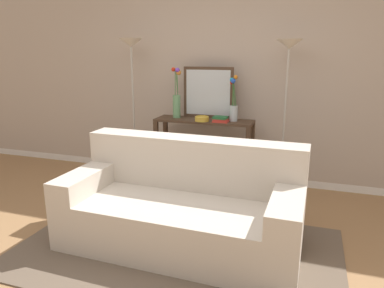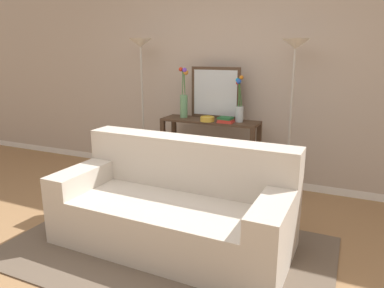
{
  "view_description": "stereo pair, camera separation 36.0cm",
  "coord_description": "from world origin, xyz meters",
  "px_view_note": "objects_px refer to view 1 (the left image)",
  "views": [
    {
      "loc": [
        1.07,
        -2.15,
        1.62
      ],
      "look_at": [
        -0.03,
        1.16,
        0.72
      ],
      "focal_mm": 33.52,
      "sensor_mm": 36.0,
      "label": 1
    },
    {
      "loc": [
        1.41,
        -2.02,
        1.62
      ],
      "look_at": [
        -0.03,
        1.16,
        0.72
      ],
      "focal_mm": 33.52,
      "sensor_mm": 36.0,
      "label": 2
    }
  ],
  "objects_px": {
    "wall_mirror": "(208,93)",
    "book_row_under_console": "(183,178)",
    "console_table": "(204,141)",
    "floor_lamp_right": "(287,75)",
    "vase_tall_flowers": "(177,100)",
    "vase_short_flowers": "(233,104)",
    "fruit_bowl": "(202,119)",
    "floor_lamp_left": "(132,70)",
    "couch": "(183,209)",
    "book_stack": "(221,119)"
  },
  "relations": [
    {
      "from": "wall_mirror",
      "to": "book_row_under_console",
      "type": "relative_size",
      "value": 1.48
    },
    {
      "from": "console_table",
      "to": "floor_lamp_right",
      "type": "bearing_deg",
      "value": -0.76
    },
    {
      "from": "wall_mirror",
      "to": "console_table",
      "type": "bearing_deg",
      "value": -92.93
    },
    {
      "from": "vase_tall_flowers",
      "to": "vase_short_flowers",
      "type": "xyz_separation_m",
      "value": [
        0.7,
        -0.0,
        -0.02
      ]
    },
    {
      "from": "floor_lamp_right",
      "to": "fruit_bowl",
      "type": "xyz_separation_m",
      "value": [
        -0.92,
        -0.09,
        -0.51
      ]
    },
    {
      "from": "console_table",
      "to": "vase_short_flowers",
      "type": "xyz_separation_m",
      "value": [
        0.35,
        0.01,
        0.47
      ]
    },
    {
      "from": "floor_lamp_left",
      "to": "floor_lamp_right",
      "type": "bearing_deg",
      "value": 0.0
    },
    {
      "from": "couch",
      "to": "book_stack",
      "type": "relative_size",
      "value": 11.1
    },
    {
      "from": "wall_mirror",
      "to": "vase_short_flowers",
      "type": "relative_size",
      "value": 1.16
    },
    {
      "from": "fruit_bowl",
      "to": "book_stack",
      "type": "distance_m",
      "value": 0.22
    },
    {
      "from": "vase_tall_flowers",
      "to": "console_table",
      "type": "bearing_deg",
      "value": -2.17
    },
    {
      "from": "couch",
      "to": "fruit_bowl",
      "type": "distance_m",
      "value": 1.4
    },
    {
      "from": "floor_lamp_left",
      "to": "console_table",
      "type": "bearing_deg",
      "value": 0.77
    },
    {
      "from": "book_stack",
      "to": "fruit_bowl",
      "type": "bearing_deg",
      "value": -174.3
    },
    {
      "from": "couch",
      "to": "book_stack",
      "type": "xyz_separation_m",
      "value": [
        -0.0,
        1.29,
        0.55
      ]
    },
    {
      "from": "floor_lamp_left",
      "to": "fruit_bowl",
      "type": "relative_size",
      "value": 10.71
    },
    {
      "from": "book_row_under_console",
      "to": "vase_tall_flowers",
      "type": "bearing_deg",
      "value": 170.03
    },
    {
      "from": "couch",
      "to": "vase_tall_flowers",
      "type": "bearing_deg",
      "value": 112.57
    },
    {
      "from": "vase_short_flowers",
      "to": "fruit_bowl",
      "type": "bearing_deg",
      "value": -161.18
    },
    {
      "from": "floor_lamp_left",
      "to": "book_stack",
      "type": "bearing_deg",
      "value": -3.47
    },
    {
      "from": "wall_mirror",
      "to": "floor_lamp_right",
      "type": "bearing_deg",
      "value": -9.47
    },
    {
      "from": "book_row_under_console",
      "to": "fruit_bowl",
      "type": "bearing_deg",
      "value": -20.24
    },
    {
      "from": "floor_lamp_left",
      "to": "fruit_bowl",
      "type": "xyz_separation_m",
      "value": [
        0.93,
        -0.09,
        -0.53
      ]
    },
    {
      "from": "floor_lamp_left",
      "to": "wall_mirror",
      "type": "xyz_separation_m",
      "value": [
        0.93,
        0.15,
        -0.25
      ]
    },
    {
      "from": "floor_lamp_right",
      "to": "book_row_under_console",
      "type": "relative_size",
      "value": 4.2
    },
    {
      "from": "floor_lamp_right",
      "to": "wall_mirror",
      "type": "xyz_separation_m",
      "value": [
        -0.92,
        0.15,
        -0.23
      ]
    },
    {
      "from": "console_table",
      "to": "vase_short_flowers",
      "type": "bearing_deg",
      "value": 2.05
    },
    {
      "from": "floor_lamp_left",
      "to": "vase_short_flowers",
      "type": "height_order",
      "value": "floor_lamp_left"
    },
    {
      "from": "vase_tall_flowers",
      "to": "vase_short_flowers",
      "type": "height_order",
      "value": "vase_tall_flowers"
    },
    {
      "from": "vase_tall_flowers",
      "to": "fruit_bowl",
      "type": "height_order",
      "value": "vase_tall_flowers"
    },
    {
      "from": "console_table",
      "to": "book_row_under_console",
      "type": "height_order",
      "value": "console_table"
    },
    {
      "from": "floor_lamp_right",
      "to": "fruit_bowl",
      "type": "bearing_deg",
      "value": -174.35
    },
    {
      "from": "vase_short_flowers",
      "to": "fruit_bowl",
      "type": "xyz_separation_m",
      "value": [
        -0.34,
        -0.12,
        -0.17
      ]
    },
    {
      "from": "vase_short_flowers",
      "to": "book_row_under_console",
      "type": "xyz_separation_m",
      "value": [
        -0.62,
        -0.01,
        -0.97
      ]
    },
    {
      "from": "wall_mirror",
      "to": "book_row_under_console",
      "type": "bearing_deg",
      "value": -153.29
    },
    {
      "from": "console_table",
      "to": "vase_tall_flowers",
      "type": "xyz_separation_m",
      "value": [
        -0.35,
        0.01,
        0.48
      ]
    },
    {
      "from": "fruit_bowl",
      "to": "book_row_under_console",
      "type": "distance_m",
      "value": 0.86
    },
    {
      "from": "couch",
      "to": "console_table",
      "type": "xyz_separation_m",
      "value": [
        -0.23,
        1.37,
        0.25
      ]
    },
    {
      "from": "couch",
      "to": "vase_tall_flowers",
      "type": "relative_size",
      "value": 3.31
    },
    {
      "from": "console_table",
      "to": "floor_lamp_right",
      "type": "distance_m",
      "value": 1.23
    },
    {
      "from": "floor_lamp_right",
      "to": "fruit_bowl",
      "type": "height_order",
      "value": "floor_lamp_right"
    },
    {
      "from": "vase_short_flowers",
      "to": "couch",
      "type": "bearing_deg",
      "value": -95.01
    },
    {
      "from": "couch",
      "to": "vase_short_flowers",
      "type": "height_order",
      "value": "vase_short_flowers"
    },
    {
      "from": "console_table",
      "to": "vase_short_flowers",
      "type": "height_order",
      "value": "vase_short_flowers"
    },
    {
      "from": "couch",
      "to": "book_row_under_console",
      "type": "relative_size",
      "value": 4.8
    },
    {
      "from": "couch",
      "to": "book_stack",
      "type": "bearing_deg",
      "value": 90.1
    },
    {
      "from": "wall_mirror",
      "to": "book_stack",
      "type": "distance_m",
      "value": 0.42
    },
    {
      "from": "book_stack",
      "to": "vase_tall_flowers",
      "type": "bearing_deg",
      "value": 170.57
    },
    {
      "from": "book_row_under_console",
      "to": "vase_short_flowers",
      "type": "bearing_deg",
      "value": 1.15
    },
    {
      "from": "vase_tall_flowers",
      "to": "wall_mirror",
      "type": "bearing_deg",
      "value": 19.8
    }
  ]
}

